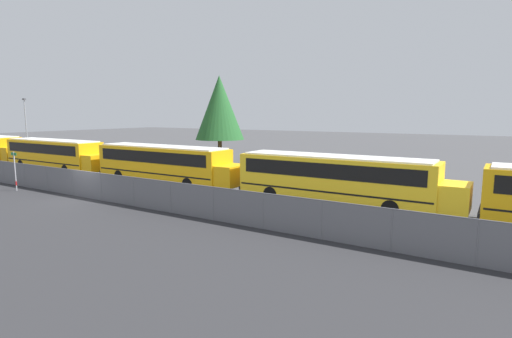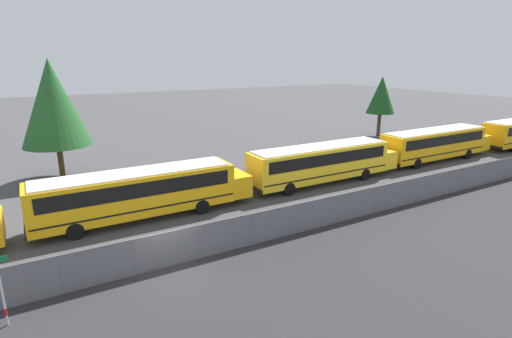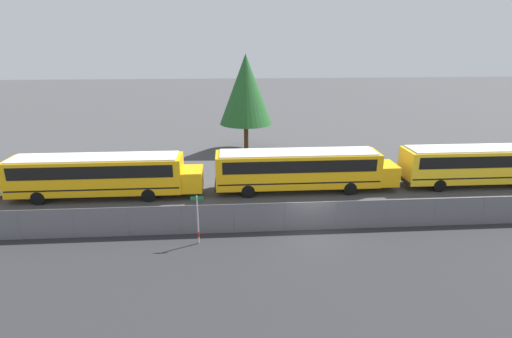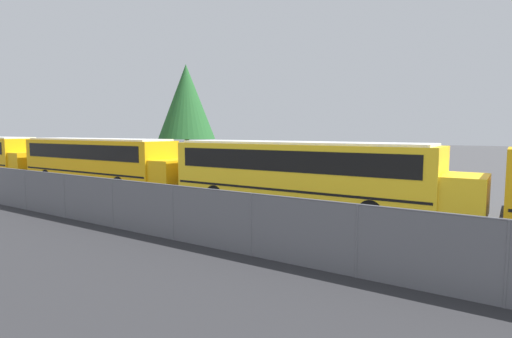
{
  "view_description": "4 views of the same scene",
  "coord_description": "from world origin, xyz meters",
  "px_view_note": "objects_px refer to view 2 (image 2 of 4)",
  "views": [
    {
      "loc": [
        23.2,
        -16.04,
        5.54
      ],
      "look_at": [
        8.55,
        7.41,
        1.69
      ],
      "focal_mm": 28.0,
      "sensor_mm": 36.0,
      "label": 1
    },
    {
      "loc": [
        -4.87,
        -16.82,
        9.61
      ],
      "look_at": [
        9.07,
        7.29,
        1.79
      ],
      "focal_mm": 28.0,
      "sensor_mm": 36.0,
      "label": 2
    },
    {
      "loc": [
        -4.78,
        -21.17,
        10.73
      ],
      "look_at": [
        -2.79,
        6.2,
        1.88
      ],
      "focal_mm": 28.0,
      "sensor_mm": 36.0,
      "label": 3
    },
    {
      "loc": [
        22.67,
        -9.06,
        3.49
      ],
      "look_at": [
        12.57,
        6.38,
        1.74
      ],
      "focal_mm": 28.0,
      "sensor_mm": 36.0,
      "label": 4
    }
  ],
  "objects_px": {
    "street_sign": "(1,289)",
    "tree_0": "(53,103)",
    "school_bus_3": "(141,190)",
    "tree_1": "(381,95)",
    "school_bus_4": "(323,161)",
    "school_bus_5": "(436,142)"
  },
  "relations": [
    {
      "from": "school_bus_4",
      "to": "street_sign",
      "type": "bearing_deg",
      "value": -159.67
    },
    {
      "from": "school_bus_5",
      "to": "tree_0",
      "type": "relative_size",
      "value": 1.41
    },
    {
      "from": "school_bus_3",
      "to": "tree_0",
      "type": "height_order",
      "value": "tree_0"
    },
    {
      "from": "school_bus_4",
      "to": "street_sign",
      "type": "distance_m",
      "value": 22.73
    },
    {
      "from": "street_sign",
      "to": "tree_0",
      "type": "relative_size",
      "value": 0.3
    },
    {
      "from": "tree_0",
      "to": "school_bus_5",
      "type": "bearing_deg",
      "value": -19.99
    },
    {
      "from": "school_bus_3",
      "to": "street_sign",
      "type": "height_order",
      "value": "school_bus_3"
    },
    {
      "from": "school_bus_5",
      "to": "tree_0",
      "type": "height_order",
      "value": "tree_0"
    },
    {
      "from": "school_bus_4",
      "to": "tree_1",
      "type": "relative_size",
      "value": 1.83
    },
    {
      "from": "school_bus_3",
      "to": "school_bus_4",
      "type": "bearing_deg",
      "value": 0.6
    },
    {
      "from": "school_bus_3",
      "to": "tree_1",
      "type": "height_order",
      "value": "tree_1"
    },
    {
      "from": "school_bus_3",
      "to": "tree_0",
      "type": "relative_size",
      "value": 1.41
    },
    {
      "from": "school_bus_3",
      "to": "tree_0",
      "type": "xyz_separation_m",
      "value": [
        -3.5,
        11.81,
        4.35
      ]
    },
    {
      "from": "school_bus_5",
      "to": "street_sign",
      "type": "bearing_deg",
      "value": -167.11
    },
    {
      "from": "school_bus_3",
      "to": "school_bus_4",
      "type": "distance_m",
      "value": 14.22
    },
    {
      "from": "street_sign",
      "to": "tree_1",
      "type": "bearing_deg",
      "value": 26.3
    },
    {
      "from": "school_bus_4",
      "to": "tree_1",
      "type": "bearing_deg",
      "value": 32.44
    },
    {
      "from": "school_bus_4",
      "to": "tree_0",
      "type": "height_order",
      "value": "tree_0"
    },
    {
      "from": "school_bus_3",
      "to": "tree_0",
      "type": "distance_m",
      "value": 13.07
    },
    {
      "from": "school_bus_4",
      "to": "school_bus_3",
      "type": "bearing_deg",
      "value": -179.4
    },
    {
      "from": "school_bus_4",
      "to": "tree_1",
      "type": "height_order",
      "value": "tree_1"
    },
    {
      "from": "school_bus_5",
      "to": "school_bus_4",
      "type": "bearing_deg",
      "value": -179.34
    }
  ]
}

